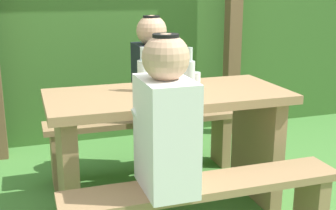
# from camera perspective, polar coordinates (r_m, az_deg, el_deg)

# --- Properties ---
(ground_plane) EXTENTS (12.00, 12.00, 0.00)m
(ground_plane) POSITION_cam_1_polar(r_m,az_deg,el_deg) (2.86, 0.00, -13.10)
(ground_plane) COLOR #458036
(hedge_backdrop) EXTENTS (6.40, 0.90, 1.90)m
(hedge_backdrop) POSITION_cam_1_polar(r_m,az_deg,el_deg) (4.37, -7.90, 9.75)
(hedge_backdrop) COLOR #386527
(hedge_backdrop) RESTS_ON ground_plane
(pergola_post_right) EXTENTS (0.12, 0.12, 1.97)m
(pergola_post_right) POSITION_cam_1_polar(r_m,az_deg,el_deg) (4.07, 8.34, 9.80)
(pergola_post_right) COLOR brown
(pergola_post_right) RESTS_ON ground_plane
(picnic_table) EXTENTS (1.40, 0.64, 0.75)m
(picnic_table) POSITION_cam_1_polar(r_m,az_deg,el_deg) (2.65, 0.00, -3.40)
(picnic_table) COLOR #9E7A51
(picnic_table) RESTS_ON ground_plane
(bench_near) EXTENTS (1.40, 0.24, 0.43)m
(bench_near) POSITION_cam_1_polar(r_m,az_deg,el_deg) (2.24, 4.71, -12.63)
(bench_near) COLOR #9E7A51
(bench_near) RESTS_ON ground_plane
(bench_far) EXTENTS (1.40, 0.24, 0.43)m
(bench_far) POSITION_cam_1_polar(r_m,az_deg,el_deg) (3.24, -3.18, -3.63)
(bench_far) COLOR #9E7A51
(bench_far) RESTS_ON ground_plane
(person_white_shirt) EXTENTS (0.25, 0.35, 0.72)m
(person_white_shirt) POSITION_cam_1_polar(r_m,az_deg,el_deg) (2.00, -0.31, -1.92)
(person_white_shirt) COLOR white
(person_white_shirt) RESTS_ON bench_near
(person_black_coat) EXTENTS (0.25, 0.35, 0.72)m
(person_black_coat) POSITION_cam_1_polar(r_m,az_deg,el_deg) (3.13, -2.06, 4.34)
(person_black_coat) COLOR black
(person_black_coat) RESTS_ON bench_far
(drinking_glass) EXTENTS (0.08, 0.08, 0.08)m
(drinking_glass) POSITION_cam_1_polar(r_m,az_deg,el_deg) (2.77, 3.37, 3.38)
(drinking_glass) COLOR silver
(drinking_glass) RESTS_ON picnic_table
(bottle_left) EXTENTS (0.07, 0.07, 0.26)m
(bottle_left) POSITION_cam_1_polar(r_m,az_deg,el_deg) (2.60, -3.24, 3.97)
(bottle_left) COLOR silver
(bottle_left) RESTS_ON picnic_table
(bottle_right) EXTENTS (0.06, 0.06, 0.24)m
(bottle_right) POSITION_cam_1_polar(r_m,az_deg,el_deg) (2.57, 0.07, 3.74)
(bottle_right) COLOR silver
(bottle_right) RESTS_ON picnic_table
(bottle_center) EXTENTS (0.07, 0.07, 0.26)m
(bottle_center) POSITION_cam_1_polar(r_m,az_deg,el_deg) (2.60, 2.76, 4.01)
(bottle_center) COLOR silver
(bottle_center) RESTS_ON picnic_table
(cell_phone) EXTENTS (0.12, 0.16, 0.01)m
(cell_phone) POSITION_cam_1_polar(r_m,az_deg,el_deg) (2.57, -1.75, 1.67)
(cell_phone) COLOR silver
(cell_phone) RESTS_ON picnic_table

